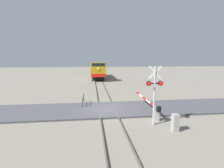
{
  "coord_description": "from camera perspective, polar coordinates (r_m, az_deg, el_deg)",
  "views": [
    {
      "loc": [
        -1.31,
        -14.8,
        4.74
      ],
      "look_at": [
        0.91,
        3.35,
        1.92
      ],
      "focal_mm": 26.55,
      "sensor_mm": 36.0,
      "label": 1
    }
  ],
  "objects": [
    {
      "name": "crossing_signal",
      "position": [
        11.93,
        14.48,
        -1.54
      ],
      "size": [
        1.18,
        0.33,
        4.26
      ],
      "color": "#ADADB2",
      "rests_on": "ground_plane"
    },
    {
      "name": "locomotive",
      "position": [
        40.14,
        -5.1,
        4.76
      ],
      "size": [
        3.03,
        14.54,
        3.91
      ],
      "color": "black",
      "rests_on": "ground_plane"
    },
    {
      "name": "rail_track_right",
      "position": [
        15.65,
        0.8,
        -8.59
      ],
      "size": [
        0.08,
        80.0,
        0.15
      ],
      "primitive_type": "cube",
      "color": "#59544C",
      "rests_on": "ground_plane"
    },
    {
      "name": "guard_railing",
      "position": [
        17.32,
        -9.91,
        -5.16
      ],
      "size": [
        0.08,
        2.4,
        0.95
      ],
      "color": "#4C4742",
      "rests_on": "ground_plane"
    },
    {
      "name": "utility_cabinet",
      "position": [
        11.92,
        20.95,
        -12.35
      ],
      "size": [
        0.41,
        0.41,
        1.14
      ],
      "primitive_type": "cube",
      "color": "#999993",
      "rests_on": "ground_plane"
    },
    {
      "name": "crossing_gate",
      "position": [
        14.01,
        13.74,
        -7.88
      ],
      "size": [
        0.36,
        6.26,
        1.26
      ],
      "color": "silver",
      "rests_on": "ground_plane"
    },
    {
      "name": "ground_plane",
      "position": [
        15.6,
        -1.85,
        -8.94
      ],
      "size": [
        160.0,
        160.0,
        0.0
      ],
      "primitive_type": "plane",
      "color": "gray"
    },
    {
      "name": "road_surface",
      "position": [
        15.58,
        -1.85,
        -8.68
      ],
      "size": [
        36.0,
        4.79,
        0.15
      ],
      "primitive_type": "cube",
      "color": "#47474C",
      "rests_on": "ground_plane"
    },
    {
      "name": "rail_track_left",
      "position": [
        15.53,
        -4.52,
        -8.75
      ],
      "size": [
        0.08,
        80.0,
        0.15
      ],
      "primitive_type": "cube",
      "color": "#59544C",
      "rests_on": "ground_plane"
    }
  ]
}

